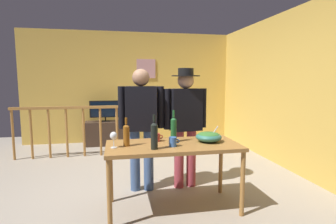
{
  "coord_description": "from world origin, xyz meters",
  "views": [
    {
      "loc": [
        -0.33,
        -3.32,
        1.47
      ],
      "look_at": [
        0.28,
        -0.21,
        1.08
      ],
      "focal_mm": 28.17,
      "sensor_mm": 36.0,
      "label": 1
    }
  ],
  "objects_px": {
    "flat_screen_tv": "(105,109)",
    "person_standing_right": "(185,117)",
    "tv_console": "(106,133)",
    "wine_bottle_amber": "(126,134)",
    "framed_picture": "(146,69)",
    "stair_railing": "(103,125)",
    "mug_red": "(157,137)",
    "person_standing_left": "(141,120)",
    "mug_blue": "(173,142)",
    "wine_bottle_green": "(174,129)",
    "wine_bottle_dark": "(154,135)",
    "salad_bowl": "(209,136)",
    "serving_table": "(173,151)",
    "wine_glass": "(114,136)"
  },
  "relations": [
    {
      "from": "wine_bottle_green",
      "to": "person_standing_left",
      "type": "height_order",
      "value": "person_standing_left"
    },
    {
      "from": "serving_table",
      "to": "wine_bottle_dark",
      "type": "distance_m",
      "value": 0.37
    },
    {
      "from": "wine_glass",
      "to": "person_standing_left",
      "type": "distance_m",
      "value": 0.73
    },
    {
      "from": "flat_screen_tv",
      "to": "person_standing_left",
      "type": "height_order",
      "value": "person_standing_left"
    },
    {
      "from": "tv_console",
      "to": "wine_bottle_amber",
      "type": "distance_m",
      "value": 3.32
    },
    {
      "from": "stair_railing",
      "to": "mug_red",
      "type": "distance_m",
      "value": 2.34
    },
    {
      "from": "framed_picture",
      "to": "mug_red",
      "type": "bearing_deg",
      "value": -94.36
    },
    {
      "from": "serving_table",
      "to": "flat_screen_tv",
      "type": "bearing_deg",
      "value": 105.15
    },
    {
      "from": "flat_screen_tv",
      "to": "person_standing_right",
      "type": "height_order",
      "value": "person_standing_right"
    },
    {
      "from": "serving_table",
      "to": "wine_bottle_amber",
      "type": "distance_m",
      "value": 0.55
    },
    {
      "from": "framed_picture",
      "to": "serving_table",
      "type": "relative_size",
      "value": 0.3
    },
    {
      "from": "flat_screen_tv",
      "to": "wine_bottle_amber",
      "type": "distance_m",
      "value": 3.23
    },
    {
      "from": "flat_screen_tv",
      "to": "wine_bottle_dark",
      "type": "height_order",
      "value": "wine_bottle_dark"
    },
    {
      "from": "wine_bottle_green",
      "to": "person_standing_right",
      "type": "distance_m",
      "value": 0.57
    },
    {
      "from": "wine_bottle_green",
      "to": "person_standing_right",
      "type": "relative_size",
      "value": 0.23
    },
    {
      "from": "flat_screen_tv",
      "to": "mug_blue",
      "type": "relative_size",
      "value": 5.68
    },
    {
      "from": "person_standing_left",
      "to": "person_standing_right",
      "type": "xyz_separation_m",
      "value": [
        0.6,
        0.0,
        0.01
      ]
    },
    {
      "from": "tv_console",
      "to": "mug_red",
      "type": "height_order",
      "value": "mug_red"
    },
    {
      "from": "wine_bottle_dark",
      "to": "person_standing_right",
      "type": "height_order",
      "value": "person_standing_right"
    },
    {
      "from": "stair_railing",
      "to": "wine_bottle_dark",
      "type": "relative_size",
      "value": 7.13
    },
    {
      "from": "stair_railing",
      "to": "salad_bowl",
      "type": "bearing_deg",
      "value": -60.77
    },
    {
      "from": "mug_red",
      "to": "person_standing_right",
      "type": "xyz_separation_m",
      "value": [
        0.46,
        0.43,
        0.16
      ]
    },
    {
      "from": "person_standing_right",
      "to": "tv_console",
      "type": "bearing_deg",
      "value": -72.44
    },
    {
      "from": "serving_table",
      "to": "mug_red",
      "type": "xyz_separation_m",
      "value": [
        -0.16,
        0.16,
        0.12
      ]
    },
    {
      "from": "stair_railing",
      "to": "tv_console",
      "type": "height_order",
      "value": "stair_railing"
    },
    {
      "from": "person_standing_left",
      "to": "mug_red",
      "type": "bearing_deg",
      "value": 113.88
    },
    {
      "from": "tv_console",
      "to": "mug_blue",
      "type": "distance_m",
      "value": 3.51
    },
    {
      "from": "salad_bowl",
      "to": "mug_blue",
      "type": "xyz_separation_m",
      "value": [
        -0.46,
        -0.14,
        -0.01
      ]
    },
    {
      "from": "tv_console",
      "to": "serving_table",
      "type": "height_order",
      "value": "serving_table"
    },
    {
      "from": "wine_bottle_amber",
      "to": "wine_bottle_dark",
      "type": "relative_size",
      "value": 0.86
    },
    {
      "from": "tv_console",
      "to": "flat_screen_tv",
      "type": "bearing_deg",
      "value": -90.0
    },
    {
      "from": "framed_picture",
      "to": "wine_bottle_green",
      "type": "relative_size",
      "value": 1.21
    },
    {
      "from": "flat_screen_tv",
      "to": "wine_bottle_amber",
      "type": "bearing_deg",
      "value": -83.66
    },
    {
      "from": "mug_red",
      "to": "person_standing_left",
      "type": "distance_m",
      "value": 0.48
    },
    {
      "from": "mug_blue",
      "to": "wine_bottle_dark",
      "type": "bearing_deg",
      "value": -161.16
    },
    {
      "from": "mug_red",
      "to": "mug_blue",
      "type": "relative_size",
      "value": 1.0
    },
    {
      "from": "serving_table",
      "to": "wine_bottle_green",
      "type": "height_order",
      "value": "wine_bottle_green"
    },
    {
      "from": "mug_red",
      "to": "person_standing_right",
      "type": "distance_m",
      "value": 0.65
    },
    {
      "from": "mug_blue",
      "to": "person_standing_left",
      "type": "height_order",
      "value": "person_standing_left"
    },
    {
      "from": "wine_bottle_dark",
      "to": "mug_red",
      "type": "distance_m",
      "value": 0.37
    },
    {
      "from": "wine_glass",
      "to": "wine_bottle_green",
      "type": "distance_m",
      "value": 0.69
    },
    {
      "from": "framed_picture",
      "to": "tv_console",
      "type": "height_order",
      "value": "framed_picture"
    },
    {
      "from": "salad_bowl",
      "to": "serving_table",
      "type": "bearing_deg",
      "value": -175.31
    },
    {
      "from": "serving_table",
      "to": "person_standing_right",
      "type": "height_order",
      "value": "person_standing_right"
    },
    {
      "from": "framed_picture",
      "to": "stair_railing",
      "type": "bearing_deg",
      "value": -130.22
    },
    {
      "from": "wine_bottle_green",
      "to": "mug_red",
      "type": "bearing_deg",
      "value": 161.7
    },
    {
      "from": "framed_picture",
      "to": "stair_railing",
      "type": "height_order",
      "value": "framed_picture"
    },
    {
      "from": "tv_console",
      "to": "flat_screen_tv",
      "type": "relative_size",
      "value": 1.33
    },
    {
      "from": "framed_picture",
      "to": "person_standing_left",
      "type": "relative_size",
      "value": 0.28
    },
    {
      "from": "serving_table",
      "to": "salad_bowl",
      "type": "height_order",
      "value": "salad_bowl"
    }
  ]
}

